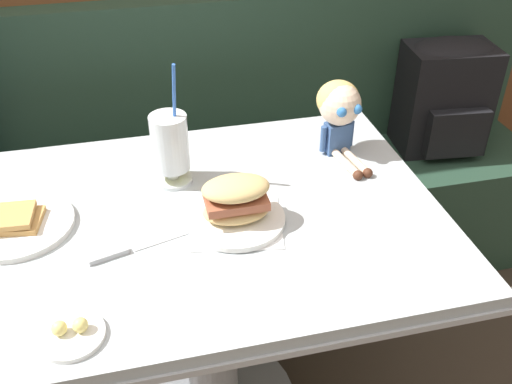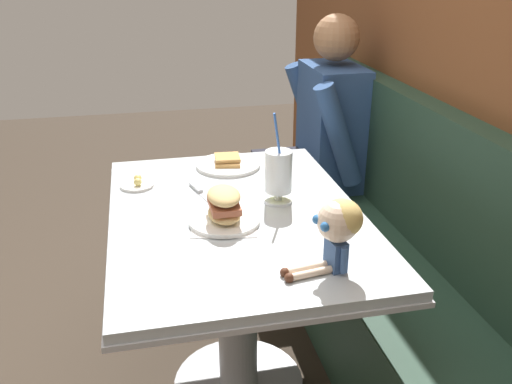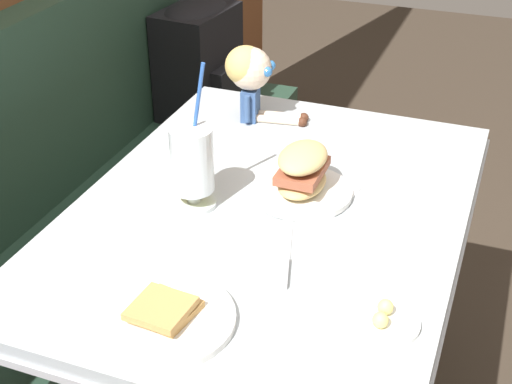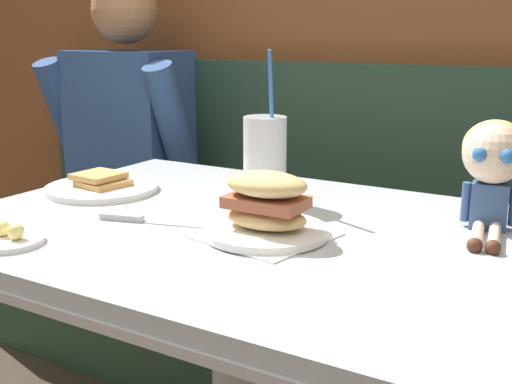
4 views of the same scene
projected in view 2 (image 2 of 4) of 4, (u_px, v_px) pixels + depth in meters
wood_panel_wall at (500, 58)px, 1.77m from camera, size 4.40×0.08×2.40m
booth_bench at (402, 296)px, 2.08m from camera, size 2.60×0.48×1.00m
diner_table at (237, 264)px, 1.87m from camera, size 1.11×0.81×0.74m
toast_plate at (228, 164)px, 2.16m from camera, size 0.25×0.25×0.04m
milkshake_glass at (278, 174)px, 1.82m from camera, size 0.10×0.10×0.32m
sandwich_plate at (224, 210)px, 1.70m from camera, size 0.23×0.23×0.12m
butter_saucer at (137, 184)px, 1.98m from camera, size 0.12×0.12×0.04m
butter_knife at (200, 191)px, 1.93m from camera, size 0.23×0.08×0.01m
seated_doll at (338, 225)px, 1.42m from camera, size 0.13×0.23×0.20m
diner_patron at (324, 126)px, 2.64m from camera, size 0.55×0.48×0.81m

